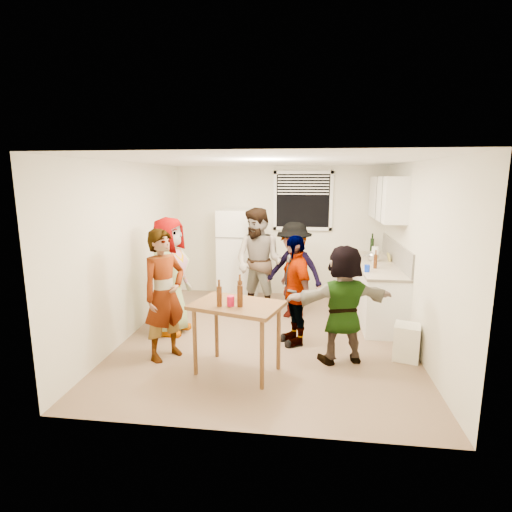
# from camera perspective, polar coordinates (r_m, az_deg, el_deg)

# --- Properties ---
(room) EXTENTS (4.00, 4.50, 2.50)m
(room) POSITION_cam_1_polar(r_m,az_deg,el_deg) (5.94, 1.63, -11.44)
(room) COLOR silver
(room) RESTS_ON ground
(window) EXTENTS (1.12, 0.10, 1.06)m
(window) POSITION_cam_1_polar(r_m,az_deg,el_deg) (7.69, 6.72, 7.83)
(window) COLOR white
(window) RESTS_ON room
(refrigerator) EXTENTS (0.70, 0.70, 1.70)m
(refrigerator) POSITION_cam_1_polar(r_m,az_deg,el_deg) (7.59, -2.58, 0.24)
(refrigerator) COLOR white
(refrigerator) RESTS_ON ground
(counter_lower) EXTENTS (0.60, 2.20, 0.86)m
(counter_lower) POSITION_cam_1_polar(r_m,az_deg,el_deg) (6.97, 16.71, -4.76)
(counter_lower) COLOR white
(counter_lower) RESTS_ON ground
(countertop) EXTENTS (0.64, 2.22, 0.04)m
(countertop) POSITION_cam_1_polar(r_m,az_deg,el_deg) (6.86, 16.92, -1.14)
(countertop) COLOR beige
(countertop) RESTS_ON counter_lower
(backsplash) EXTENTS (0.03, 2.20, 0.36)m
(backsplash) POSITION_cam_1_polar(r_m,az_deg,el_deg) (6.88, 19.36, 0.44)
(backsplash) COLOR beige
(backsplash) RESTS_ON countertop
(upper_cabinets) EXTENTS (0.34, 1.60, 0.70)m
(upper_cabinets) POSITION_cam_1_polar(r_m,az_deg,el_deg) (6.95, 18.22, 7.85)
(upper_cabinets) COLOR white
(upper_cabinets) RESTS_ON room
(kettle) EXTENTS (0.25, 0.21, 0.20)m
(kettle) POSITION_cam_1_polar(r_m,az_deg,el_deg) (7.00, 16.32, -0.70)
(kettle) COLOR silver
(kettle) RESTS_ON countertop
(paper_towel) EXTENTS (0.12, 0.12, 0.25)m
(paper_towel) POSITION_cam_1_polar(r_m,az_deg,el_deg) (6.98, 16.59, -0.75)
(paper_towel) COLOR white
(paper_towel) RESTS_ON countertop
(wine_bottle) EXTENTS (0.07, 0.07, 0.27)m
(wine_bottle) POSITION_cam_1_polar(r_m,az_deg,el_deg) (7.77, 16.18, 0.44)
(wine_bottle) COLOR black
(wine_bottle) RESTS_ON countertop
(beer_bottle_counter) EXTENTS (0.06, 0.06, 0.21)m
(beer_bottle_counter) POSITION_cam_1_polar(r_m,az_deg,el_deg) (6.46, 16.63, -1.69)
(beer_bottle_counter) COLOR #47230C
(beer_bottle_counter) RESTS_ON countertop
(blue_cup) EXTENTS (0.08, 0.08, 0.11)m
(blue_cup) POSITION_cam_1_polar(r_m,az_deg,el_deg) (6.18, 15.55, -2.20)
(blue_cup) COLOR #0C30D3
(blue_cup) RESTS_ON countertop
(picture_frame) EXTENTS (0.02, 0.16, 0.13)m
(picture_frame) POSITION_cam_1_polar(r_m,az_deg,el_deg) (7.08, 18.45, -0.15)
(picture_frame) COLOR #CDBB4F
(picture_frame) RESTS_ON countertop
(trash_bin) EXTENTS (0.39, 0.39, 0.46)m
(trash_bin) POSITION_cam_1_polar(r_m,az_deg,el_deg) (5.52, 20.75, -11.21)
(trash_bin) COLOR white
(trash_bin) RESTS_ON ground
(serving_table) EXTENTS (1.15, 0.93, 0.85)m
(serving_table) POSITION_cam_1_polar(r_m,az_deg,el_deg) (4.98, -2.64, -16.12)
(serving_table) COLOR brown
(serving_table) RESTS_ON ground
(beer_bottle_table) EXTENTS (0.06, 0.06, 0.25)m
(beer_bottle_table) POSITION_cam_1_polar(r_m,az_deg,el_deg) (4.55, -2.29, -7.22)
(beer_bottle_table) COLOR #47230C
(beer_bottle_table) RESTS_ON serving_table
(red_cup) EXTENTS (0.09, 0.09, 0.12)m
(red_cup) POSITION_cam_1_polar(r_m,az_deg,el_deg) (4.58, -3.64, -7.12)
(red_cup) COLOR red
(red_cup) RESTS_ON serving_table
(guest_grey) EXTENTS (1.86, 1.15, 0.55)m
(guest_grey) POSITION_cam_1_polar(r_m,az_deg,el_deg) (6.25, -11.91, -10.52)
(guest_grey) COLOR gray
(guest_grey) RESTS_ON ground
(guest_stripe) EXTENTS (1.73, 1.43, 0.40)m
(guest_stripe) POSITION_cam_1_polar(r_m,az_deg,el_deg) (5.46, -12.57, -13.86)
(guest_stripe) COLOR #141933
(guest_stripe) RESTS_ON ground
(guest_back_left) EXTENTS (1.53, 2.00, 0.68)m
(guest_back_left) POSITION_cam_1_polar(r_m,az_deg,el_deg) (6.87, 0.39, -8.26)
(guest_back_left) COLOR #503225
(guest_back_left) RESTS_ON ground
(guest_back_right) EXTENTS (1.59, 1.87, 0.59)m
(guest_back_right) POSITION_cam_1_polar(r_m,az_deg,el_deg) (6.75, 5.31, -8.67)
(guest_back_right) COLOR #3F3F43
(guest_back_right) RESTS_ON ground
(guest_black) EXTENTS (1.76, 1.43, 0.37)m
(guest_black) POSITION_cam_1_polar(r_m,az_deg,el_deg) (5.77, 5.41, -12.19)
(guest_black) COLOR black
(guest_black) RESTS_ON ground
(guest_orange) EXTENTS (1.75, 1.82, 0.44)m
(guest_orange) POSITION_cam_1_polar(r_m,az_deg,el_deg) (5.34, 11.98, -14.40)
(guest_orange) COLOR #C27B42
(guest_orange) RESTS_ON ground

